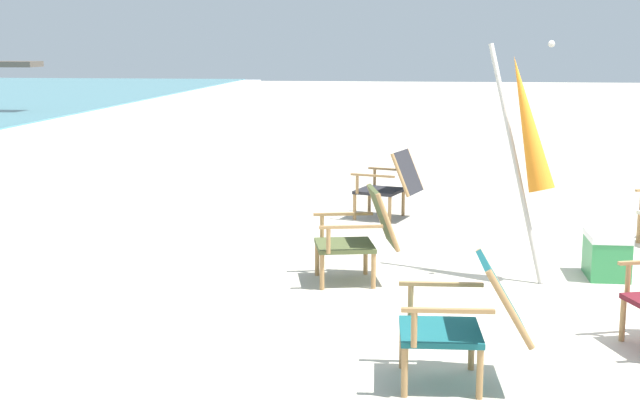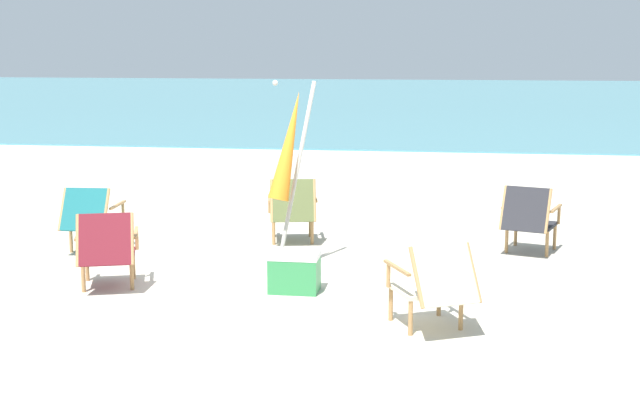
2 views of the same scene
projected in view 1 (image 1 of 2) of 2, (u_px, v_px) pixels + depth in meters
ground_plane at (576, 293)px, 7.31m from camera, size 80.00×80.00×0.00m
beach_chair_front_left at (362, 232)px, 7.61m from camera, size 0.70×0.79×0.81m
beach_chair_far_center at (392, 182)px, 10.33m from camera, size 0.76×0.85×0.81m
beach_chair_mid_center at (469, 316)px, 5.31m from camera, size 0.62×0.79×0.78m
umbrella_furled_orange at (527, 125)px, 7.50m from camera, size 0.50×0.62×2.05m
cooler_box at (607, 255)px, 7.79m from camera, size 0.49×0.35×0.40m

